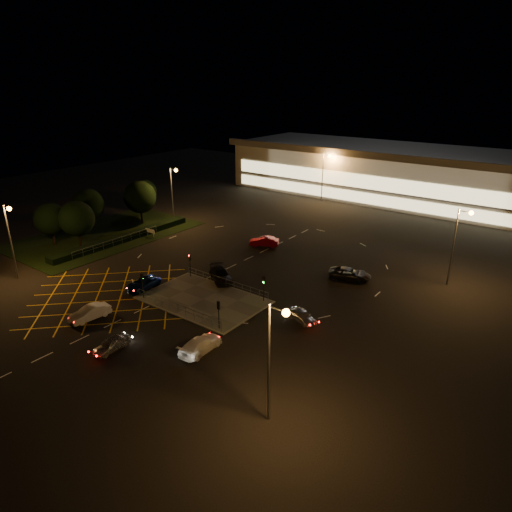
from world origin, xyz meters
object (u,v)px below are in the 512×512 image
Objects in this scene: car_near_silver at (111,344)px; car_queue_white at (90,313)px; signal_sw at (142,281)px; signal_nw at (190,261)px; signal_ne at (264,283)px; car_far_dkgrey at (221,275)px; car_approach_white at (200,345)px; signal_se at (219,309)px; car_east_grey at (350,274)px; car_circ_red at (264,241)px; car_left_blue at (143,283)px; car_right_silver at (302,316)px.

car_queue_white is (-7.05, 2.48, 0.09)m from car_near_silver.
signal_sw is 1.00× the size of signal_nw.
signal_ne reaches higher than car_far_dkgrey.
signal_ne is 12.35m from car_approach_white.
signal_se is at bearing -33.65° from signal_nw.
signal_ne is at bearing 137.15° from car_east_grey.
car_circ_red reaches higher than car_near_silver.
car_east_grey is at bearing 38.77° from car_left_blue.
signal_nw is 0.65× the size of car_left_blue.
car_right_silver is at bearing -116.18° from car_approach_white.
signal_ne reaches higher than car_east_grey.
car_east_grey reaches higher than car_queue_white.
car_east_grey reaches higher than car_circ_red.
car_queue_white is 30.50m from car_circ_red.
signal_se is 0.58× the size of car_far_dkgrey.
signal_se is 0.57× the size of car_east_grey.
signal_sw is 14.02m from car_approach_white.
car_circ_red is 30.56m from car_approach_white.
car_approach_white reaches higher than car_near_silver.
car_left_blue is (-14.30, 1.86, -1.70)m from signal_se.
signal_ne is at bearing 6.59° from car_circ_red.
car_near_silver is at bearing 140.19° from car_east_grey.
car_near_silver is (-5.75, -17.26, -1.71)m from signal_ne.
signal_se is at bearing -90.00° from signal_ne.
car_far_dkgrey is at bearing -111.85° from signal_sw.
signal_nw is at bearing -90.00° from signal_sw.
car_circ_red is (-11.29, 15.68, -1.61)m from signal_ne.
car_far_dkgrey is 1.42× the size of car_right_silver.
signal_nw is at bearing 108.32° from car_near_silver.
car_circ_red is (0.71, 23.67, -1.61)m from signal_sw.
signal_ne is 19.62m from car_queue_white.
car_far_dkgrey is 14.38m from car_circ_red.
signal_ne is 0.65× the size of car_left_blue.
car_far_dkgrey is at bearing 108.51° from car_east_grey.
car_circ_red is at bearing -91.73° from signal_sw.
signal_ne is (12.00, 0.00, 0.00)m from signal_nw.
signal_ne reaches higher than car_approach_white.
car_right_silver is (6.07, 6.77, -1.71)m from signal_se.
signal_nw is 14.89m from car_queue_white.
car_far_dkgrey is (6.17, 7.77, 0.12)m from car_left_blue.
car_left_blue is 1.26× the size of car_right_silver.
car_queue_white reaches higher than car_approach_white.
car_far_dkgrey reaches higher than car_approach_white.
car_queue_white is 17.07m from car_far_dkgrey.
signal_sw is 14.41m from signal_ne.
signal_sw is 0.58× the size of car_far_dkgrey.
car_approach_white is at bearing -83.98° from signal_ne.
signal_ne is 18.27m from car_near_silver.
car_near_silver is 0.77× the size of car_approach_white.
car_east_grey is at bearing -104.74° from signal_se.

